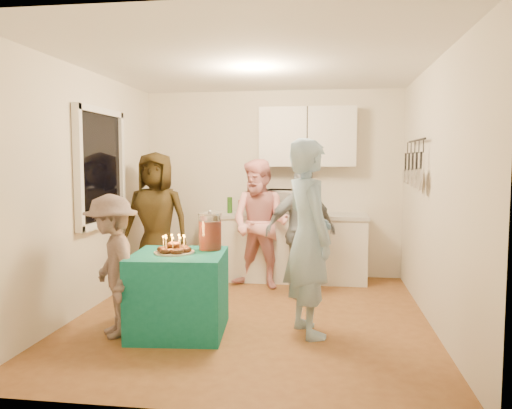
# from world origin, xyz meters

# --- Properties ---
(floor) EXTENTS (4.00, 4.00, 0.00)m
(floor) POSITION_xyz_m (0.00, 0.00, 0.00)
(floor) COLOR brown
(floor) RESTS_ON ground
(ceiling) EXTENTS (4.00, 4.00, 0.00)m
(ceiling) POSITION_xyz_m (0.00, 0.00, 2.60)
(ceiling) COLOR white
(ceiling) RESTS_ON floor
(back_wall) EXTENTS (3.60, 3.60, 0.00)m
(back_wall) POSITION_xyz_m (0.00, 2.00, 1.30)
(back_wall) COLOR silver
(back_wall) RESTS_ON floor
(left_wall) EXTENTS (4.00, 4.00, 0.00)m
(left_wall) POSITION_xyz_m (-1.80, 0.00, 1.30)
(left_wall) COLOR silver
(left_wall) RESTS_ON floor
(right_wall) EXTENTS (4.00, 4.00, 0.00)m
(right_wall) POSITION_xyz_m (1.80, 0.00, 1.30)
(right_wall) COLOR silver
(right_wall) RESTS_ON floor
(window_night) EXTENTS (0.04, 1.00, 1.20)m
(window_night) POSITION_xyz_m (-1.77, 0.30, 1.55)
(window_night) COLOR black
(window_night) RESTS_ON left_wall
(counter) EXTENTS (2.20, 0.58, 0.86)m
(counter) POSITION_xyz_m (0.20, 1.70, 0.43)
(counter) COLOR white
(counter) RESTS_ON floor
(countertop) EXTENTS (2.24, 0.62, 0.05)m
(countertop) POSITION_xyz_m (0.20, 1.70, 0.89)
(countertop) COLOR beige
(countertop) RESTS_ON counter
(upper_cabinet) EXTENTS (1.30, 0.30, 0.80)m
(upper_cabinet) POSITION_xyz_m (0.50, 1.85, 1.95)
(upper_cabinet) COLOR white
(upper_cabinet) RESTS_ON back_wall
(pot_rack) EXTENTS (0.12, 1.00, 0.60)m
(pot_rack) POSITION_xyz_m (1.72, 0.70, 1.60)
(pot_rack) COLOR black
(pot_rack) RESTS_ON right_wall
(microwave) EXTENTS (0.66, 0.51, 0.33)m
(microwave) POSITION_xyz_m (0.24, 1.70, 1.07)
(microwave) COLOR white
(microwave) RESTS_ON countertop
(party_table) EXTENTS (0.92, 0.92, 0.76)m
(party_table) POSITION_xyz_m (-0.61, -0.54, 0.38)
(party_table) COLOR #106D61
(party_table) RESTS_ON floor
(donut_cake) EXTENTS (0.38, 0.38, 0.18)m
(donut_cake) POSITION_xyz_m (-0.65, -0.55, 0.85)
(donut_cake) COLOR #381C0C
(donut_cake) RESTS_ON party_table
(punch_jar) EXTENTS (0.22, 0.22, 0.34)m
(punch_jar) POSITION_xyz_m (-0.36, -0.32, 0.93)
(punch_jar) COLOR #AD270D
(punch_jar) RESTS_ON party_table
(man_birthday) EXTENTS (0.68, 0.79, 1.83)m
(man_birthday) POSITION_xyz_m (0.60, -0.41, 0.92)
(man_birthday) COLOR #9AC0E1
(man_birthday) RESTS_ON floor
(woman_back_left) EXTENTS (0.86, 0.56, 1.74)m
(woman_back_left) POSITION_xyz_m (-1.38, 1.05, 0.87)
(woman_back_left) COLOR #503D16
(woman_back_left) RESTS_ON floor
(woman_back_center) EXTENTS (0.96, 0.85, 1.65)m
(woman_back_center) POSITION_xyz_m (-0.07, 1.24, 0.82)
(woman_back_center) COLOR pink
(woman_back_center) RESTS_ON floor
(woman_back_right) EXTENTS (0.99, 0.77, 1.56)m
(woman_back_right) POSITION_xyz_m (0.47, 0.92, 0.78)
(woman_back_right) COLOR #102136
(woman_back_right) RESTS_ON floor
(child_near_left) EXTENTS (0.89, 0.98, 1.32)m
(child_near_left) POSITION_xyz_m (-1.20, -0.71, 0.66)
(child_near_left) COLOR #655351
(child_near_left) RESTS_ON floor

